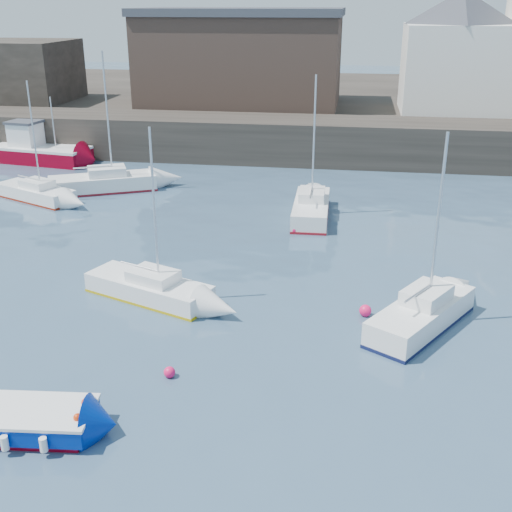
# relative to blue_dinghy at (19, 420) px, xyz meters

# --- Properties ---
(water) EXTENTS (220.00, 220.00, 0.00)m
(water) POSITION_rel_blue_dinghy_xyz_m (4.92, -1.87, -0.43)
(water) COLOR #2D4760
(water) RESTS_ON ground
(quay_wall) EXTENTS (90.00, 5.00, 3.00)m
(quay_wall) POSITION_rel_blue_dinghy_xyz_m (4.92, 33.13, 1.07)
(quay_wall) COLOR #28231E
(quay_wall) RESTS_ON ground
(land_strip) EXTENTS (90.00, 32.00, 2.80)m
(land_strip) POSITION_rel_blue_dinghy_xyz_m (4.92, 51.13, 0.97)
(land_strip) COLOR #28231E
(land_strip) RESTS_ON ground
(bldg_east_d) EXTENTS (11.14, 11.14, 8.95)m
(bldg_east_d) POSITION_rel_blue_dinghy_xyz_m (15.92, 39.63, 6.93)
(bldg_east_d) COLOR white
(bldg_east_d) RESTS_ON land_strip
(warehouse) EXTENTS (16.40, 10.40, 7.60)m
(warehouse) POSITION_rel_blue_dinghy_xyz_m (-1.08, 41.13, 6.19)
(warehouse) COLOR #3D2D26
(warehouse) RESTS_ON land_strip
(blue_dinghy) EXTENTS (4.20, 2.29, 0.77)m
(blue_dinghy) POSITION_rel_blue_dinghy_xyz_m (0.00, 0.00, 0.00)
(blue_dinghy) COLOR maroon
(blue_dinghy) RESTS_ON ground
(fishing_boat) EXTENTS (7.47, 3.74, 4.73)m
(fishing_boat) POSITION_rel_blue_dinghy_xyz_m (-14.14, 29.67, 0.49)
(fishing_boat) COLOR maroon
(fishing_boat) RESTS_ON ground
(sailboat_b) EXTENTS (5.55, 3.54, 6.82)m
(sailboat_b) POSITION_rel_blue_dinghy_xyz_m (0.89, 8.75, 0.01)
(sailboat_b) COLOR white
(sailboat_b) RESTS_ON ground
(sailboat_c) EXTENTS (4.26, 5.40, 6.99)m
(sailboat_c) POSITION_rel_blue_dinghy_xyz_m (11.28, 7.89, 0.11)
(sailboat_c) COLOR white
(sailboat_c) RESTS_ON ground
(sailboat_e) EXTENTS (5.57, 3.79, 6.88)m
(sailboat_e) POSITION_rel_blue_dinghy_xyz_m (-9.86, 20.70, 0.02)
(sailboat_e) COLOR white
(sailboat_e) RESTS_ON ground
(sailboat_f) EXTENTS (1.97, 5.78, 7.46)m
(sailboat_f) POSITION_rel_blue_dinghy_xyz_m (6.43, 19.94, 0.10)
(sailboat_f) COLOR white
(sailboat_f) RESTS_ON ground
(sailboat_h) EXTENTS (6.70, 4.64, 8.29)m
(sailboat_h) POSITION_rel_blue_dinghy_xyz_m (-6.64, 23.14, 0.11)
(sailboat_h) COLOR white
(sailboat_h) RESTS_ON ground
(buoy_near) EXTENTS (0.36, 0.36, 0.36)m
(buoy_near) POSITION_rel_blue_dinghy_xyz_m (3.24, 3.33, -0.43)
(buoy_near) COLOR #FF155B
(buoy_near) RESTS_ON ground
(buoy_mid) EXTENTS (0.46, 0.46, 0.46)m
(buoy_mid) POSITION_rel_blue_dinghy_xyz_m (9.31, 8.52, -0.43)
(buoy_mid) COLOR #FF155B
(buoy_mid) RESTS_ON ground
(buoy_far) EXTENTS (0.41, 0.41, 0.41)m
(buoy_far) POSITION_rel_blue_dinghy_xyz_m (5.79, 17.23, -0.43)
(buoy_far) COLOR #FF155B
(buoy_far) RESTS_ON ground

